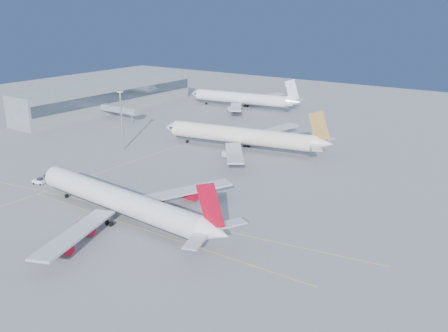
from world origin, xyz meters
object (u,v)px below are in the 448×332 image
at_px(airliner_virgin, 123,202).
at_px(airliner_third, 244,99).
at_px(airliner_etihad, 244,136).
at_px(pushback_tug, 39,181).
at_px(light_mast, 121,115).

distance_m(airliner_virgin, airliner_third, 153.86).
bearing_deg(airliner_etihad, pushback_tug, -124.18).
height_order(airliner_third, pushback_tug, airliner_third).
height_order(airliner_etihad, light_mast, light_mast).
bearing_deg(light_mast, airliner_virgin, -44.24).
bearing_deg(pushback_tug, airliner_etihad, 49.26).
distance_m(airliner_third, light_mast, 96.74).
bearing_deg(airliner_third, pushback_tug, -91.70).
distance_m(airliner_etihad, airliner_third, 82.83).
bearing_deg(airliner_third, airliner_etihad, -64.37).
distance_m(airliner_etihad, pushback_tug, 76.29).
height_order(airliner_etihad, airliner_third, airliner_etihad).
relative_size(airliner_virgin, airliner_etihad, 1.01).
xyz_separation_m(airliner_virgin, airliner_etihad, (-10.38, 73.92, 0.29)).
bearing_deg(light_mast, pushback_tug, -81.20).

